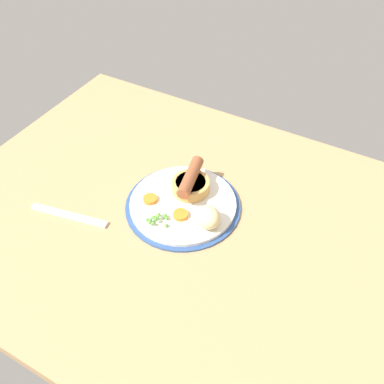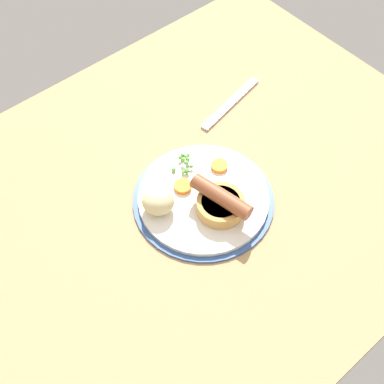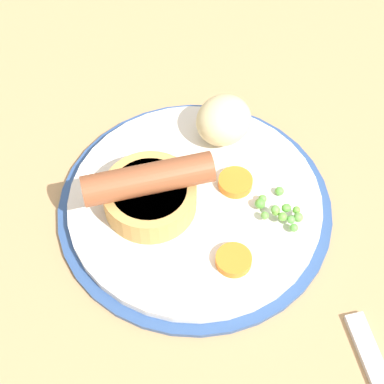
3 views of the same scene
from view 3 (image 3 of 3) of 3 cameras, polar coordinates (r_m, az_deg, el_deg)
name	(u,v)px [view 3 (image 3 of 3)]	position (r cm, az deg, el deg)	size (l,w,h in cm)	color
dining_table	(224,187)	(63.58, 2.89, 0.49)	(110.00, 80.00, 3.00)	tan
dinner_plate	(195,206)	(59.73, 0.26, -1.22)	(25.55, 25.55, 1.40)	#2D4C84
sausage_pudding	(149,191)	(57.07, -3.81, 0.07)	(8.45, 11.79, 5.44)	tan
pea_pile	(280,210)	(57.96, 7.81, -1.57)	(4.95, 4.14, 1.65)	#62A137
potato_chunk_0	(219,120)	(62.14, 2.45, 6.39)	(5.12, 5.62, 4.47)	beige
carrot_slice_1	(233,260)	(55.42, 3.64, -6.05)	(3.15, 3.15, 0.81)	orange
carrot_slice_4	(235,182)	(59.83, 3.88, 0.86)	(3.21, 3.21, 0.87)	orange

